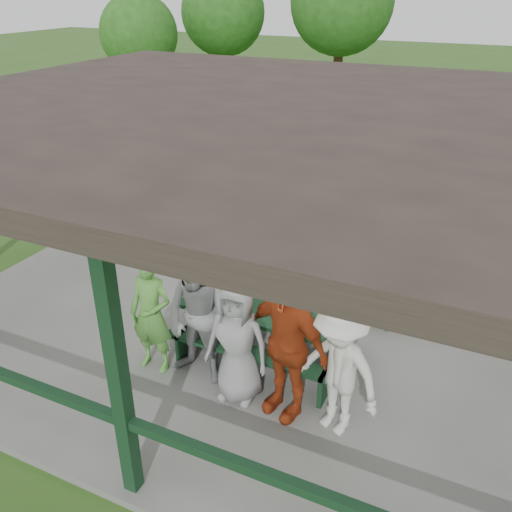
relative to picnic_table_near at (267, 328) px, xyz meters
The scene contains 19 objects.
ground 1.37m from the picnic_table_near, 106.07° to the left, with size 90.00×90.00×0.00m, color #2F5219.
concrete_slab 1.35m from the picnic_table_near, 106.07° to the left, with size 10.00×8.00×0.10m, color slate.
pavilion_structure 2.88m from the picnic_table_near, 106.07° to the left, with size 10.60×8.60×3.24m.
picnic_table_near is the anchor object (origin of this frame).
picnic_table_far 2.02m from the picnic_table_near, 82.74° to the left, with size 2.64×1.39×0.75m.
table_setting 0.32m from the picnic_table_near, 26.26° to the left, with size 2.26×0.45×0.10m.
contestant_green 1.57m from the picnic_table_near, 146.19° to the right, with size 0.61×0.40×1.68m, color #53993B.
contestant_grey_left 1.08m from the picnic_table_near, 127.05° to the right, with size 0.90×0.70×1.86m, color gray.
contestant_grey_mid 0.96m from the picnic_table_near, 89.25° to the right, with size 0.80×0.52×1.64m, color gray.
contestant_red 1.19m from the picnic_table_near, 54.30° to the right, with size 1.15×0.48×1.96m, color #9E3615.
contestant_white_fedora 1.61m from the picnic_table_near, 35.15° to the right, with size 1.22×0.94×1.73m.
spectator_lblue 2.98m from the picnic_table_near, 99.15° to the left, with size 1.52×0.48×1.64m, color #7B96BF.
spectator_blue 3.82m from the picnic_table_near, 118.81° to the left, with size 0.66×0.43×1.82m, color #3C649D.
spectator_grey 3.10m from the picnic_table_near, 66.69° to the left, with size 0.78×0.61×1.61m, color #9B9B9E.
pickup_truck 8.25m from the picnic_table_near, 84.48° to the left, with size 2.64×5.72×1.59m, color silver.
farm_trailer 9.23m from the picnic_table_near, 106.17° to the left, with size 4.12×1.89×1.44m.
tree_far_left 18.34m from the picnic_table_near, 119.89° to the left, with size 3.41×3.41×5.33m.
tree_left 16.69m from the picnic_table_near, 104.40° to the left, with size 3.85×3.85×6.02m.
tree_edge_left 16.26m from the picnic_table_near, 131.39° to the left, with size 2.87×2.87×4.48m.
Camera 1 is at (2.83, -6.83, 4.82)m, focal length 38.00 mm.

